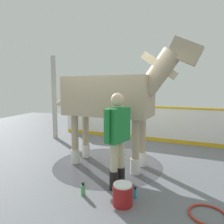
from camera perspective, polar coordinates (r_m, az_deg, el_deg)
name	(u,v)px	position (r m, az deg, el deg)	size (l,w,h in m)	color
ground_plane	(111,162)	(5.09, -0.22, -13.65)	(16.00, 16.00, 0.02)	slate
wet_patch	(108,164)	(4.94, -1.13, -14.15)	(2.49, 2.49, 0.00)	#4C4C54
barrier_wall	(140,124)	(7.11, 7.81, -3.23)	(5.90, 1.05, 1.16)	white
roof_post_far	(54,98)	(7.43, -15.61, 3.81)	(0.16, 0.16, 2.83)	#B7B2A8
horse	(113,98)	(4.57, 0.30, 3.88)	(3.33, 1.16, 2.71)	tan
handler	(117,134)	(3.60, 1.51, -6.05)	(0.38, 0.64, 1.68)	black
wash_bucket	(123,194)	(3.36, 2.94, -21.70)	(0.31, 0.31, 0.33)	maroon
bottle_shampoo	(135,193)	(3.58, 6.37, -21.29)	(0.06, 0.06, 0.19)	#3399CC
bottle_spray	(83,189)	(3.67, -7.97, -20.32)	(0.07, 0.07, 0.22)	#4CA559
hose_coil	(208,215)	(3.46, 24.88, -24.27)	(0.52, 0.52, 0.03)	#B72D1E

